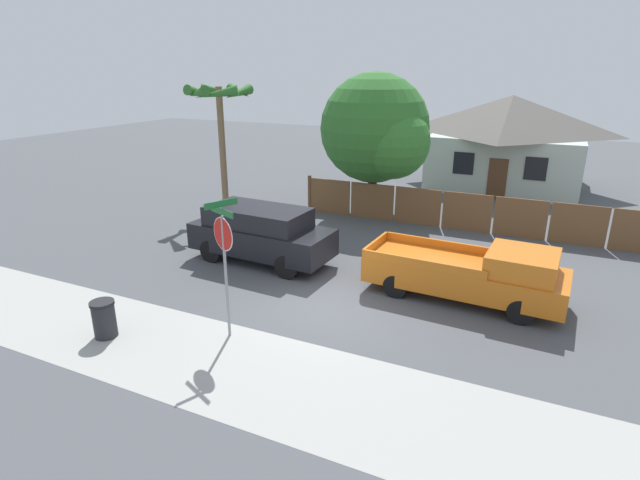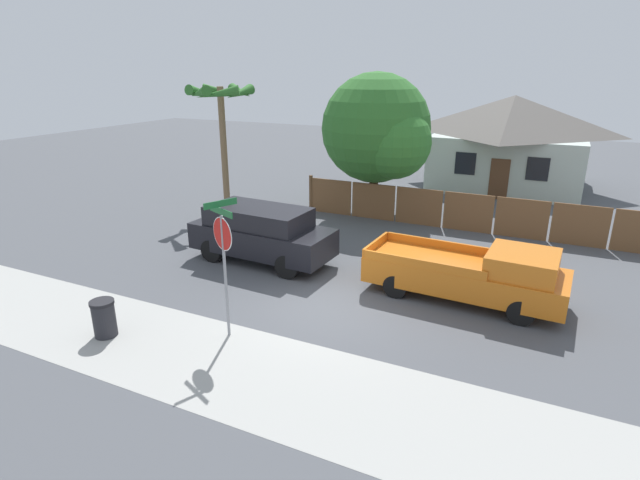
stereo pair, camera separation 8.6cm
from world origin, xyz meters
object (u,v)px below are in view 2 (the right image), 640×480
at_px(orange_pickup, 473,274).
at_px(stop_sign, 223,246).
at_px(house, 510,140).
at_px(oak_tree, 380,131).
at_px(red_suv, 261,232).
at_px(trash_bin, 104,318).
at_px(palm_tree, 221,103).

distance_m(orange_pickup, stop_sign, 6.91).
relative_size(house, oak_tree, 1.33).
distance_m(oak_tree, red_suv, 7.66).
xyz_separation_m(house, trash_bin, (-6.88, -21.57, -2.02)).
bearing_deg(trash_bin, stop_sign, 26.03).
bearing_deg(trash_bin, red_suv, 82.11).
distance_m(palm_tree, stop_sign, 11.54).
bearing_deg(stop_sign, palm_tree, 148.90).
relative_size(palm_tree, trash_bin, 5.96).
distance_m(oak_tree, orange_pickup, 9.23).
xyz_separation_m(stop_sign, trash_bin, (-2.69, -1.31, -1.85)).
height_order(palm_tree, trash_bin, palm_tree).
distance_m(red_suv, stop_sign, 5.11).
height_order(orange_pickup, stop_sign, stop_sign).
distance_m(house, orange_pickup, 15.82).
height_order(house, red_suv, house).
relative_size(oak_tree, stop_sign, 1.78).
bearing_deg(house, red_suv, -111.14).
bearing_deg(orange_pickup, oak_tree, 129.78).
bearing_deg(orange_pickup, house, 95.82).
distance_m(orange_pickup, trash_bin, 9.66).
height_order(palm_tree, red_suv, palm_tree).
relative_size(palm_tree, stop_sign, 1.63).
height_order(house, oak_tree, oak_tree).
height_order(red_suv, trash_bin, red_suv).
bearing_deg(trash_bin, palm_tree, 110.35).
xyz_separation_m(oak_tree, stop_sign, (0.29, -11.58, -1.32)).
bearing_deg(house, trash_bin, -107.70).
relative_size(oak_tree, trash_bin, 6.53).
bearing_deg(oak_tree, stop_sign, -88.59).
xyz_separation_m(house, palm_tree, (-10.77, -11.10, 2.25)).
distance_m(house, stop_sign, 20.69).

